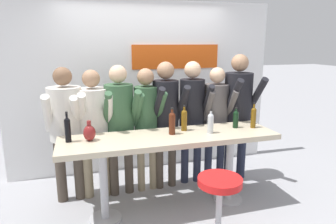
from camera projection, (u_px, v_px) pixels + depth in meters
ground_plane at (170, 209)px, 3.59m from camera, size 40.00×40.00×0.00m
back_wall at (145, 87)px, 4.58m from camera, size 4.06×0.12×2.55m
tasting_table at (170, 146)px, 3.41m from camera, size 2.46×0.65×0.92m
bar_stool at (219, 200)px, 2.87m from camera, size 0.44×0.44×0.70m
person_far_left at (66, 121)px, 3.58m from camera, size 0.48×0.56×1.67m
person_left at (93, 121)px, 3.67m from camera, size 0.49×0.56×1.64m
person_center_left at (120, 117)px, 3.73m from camera, size 0.44×0.55×1.69m
person_center at (146, 116)px, 3.84m from camera, size 0.39×0.51×1.64m
person_center_right at (166, 111)px, 3.91m from camera, size 0.43×0.55×1.71m
person_right at (192, 109)px, 4.06m from camera, size 0.42×0.54×1.71m
person_far_right at (216, 112)px, 4.12m from camera, size 0.43×0.53×1.62m
person_rightmost at (238, 104)px, 4.15m from camera, size 0.47×0.58×1.80m
wine_bottle_0 at (184, 119)px, 3.54m from camera, size 0.07×0.07×0.31m
wine_bottle_1 at (68, 129)px, 3.13m from camera, size 0.06×0.06×0.33m
wine_bottle_2 at (211, 122)px, 3.44m from camera, size 0.07×0.07×0.28m
wine_bottle_3 at (172, 122)px, 3.40m from camera, size 0.07×0.07×0.31m
wine_bottle_4 at (254, 117)px, 3.66m from camera, size 0.06×0.06×0.31m
wine_bottle_5 at (236, 118)px, 3.67m from camera, size 0.07×0.07×0.26m
decorative_vase at (89, 133)px, 3.18m from camera, size 0.13×0.13×0.22m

